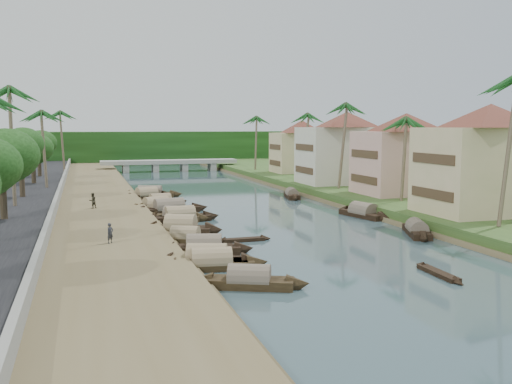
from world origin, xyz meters
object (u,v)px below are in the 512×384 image
object	(u,v)px
bridge	(170,163)
sampan_1	(207,261)
person_near	(110,233)
sampan_0	(249,281)
building_near	(489,158)

from	to	relation	value
bridge	sampan_1	world-z (taller)	bridge
person_near	bridge	bearing A→B (deg)	37.81
sampan_0	sampan_1	size ratio (longest dim) A/B	0.90
building_near	bridge	bearing A→B (deg)	104.39
bridge	building_near	xyz separation A→B (m)	(18.99, -74.00, 4.66)
sampan_0	person_near	world-z (taller)	person_near
bridge	sampan_1	bearing A→B (deg)	-96.73
bridge	sampan_1	distance (m)	82.72
sampan_0	building_near	bearing A→B (deg)	49.88
bridge	building_near	bearing A→B (deg)	-75.61
bridge	person_near	distance (m)	77.91
building_near	sampan_1	distance (m)	30.41
person_near	sampan_1	bearing A→B (deg)	-84.95
bridge	sampan_1	xyz separation A→B (m)	(-9.69, -82.14, -1.30)
sampan_1	person_near	xyz separation A→B (m)	(-5.95, 5.82, 1.13)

